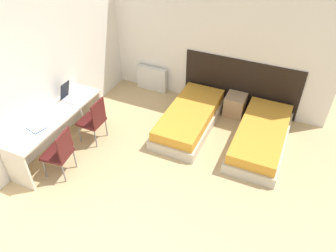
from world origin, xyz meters
TOP-DOWN VIEW (x-y plane):
  - wall_back at (0.00, 4.16)m, footprint 5.13×0.05m
  - wall_left at (-2.09, 2.07)m, footprint 0.05×5.13m
  - headboard_panel at (0.80, 4.12)m, footprint 2.40×0.03m
  - bed_near_window at (0.10, 3.09)m, footprint 0.90×1.99m
  - bed_near_door at (1.50, 3.09)m, footprint 0.90×1.99m
  - nightstand at (0.80, 3.87)m, footprint 0.40×0.43m
  - radiator at (-1.21, 4.04)m, footprint 0.72×0.12m
  - desk at (-1.79, 1.50)m, footprint 0.56×2.02m
  - chair_near_laptop at (-1.35, 1.98)m, footprint 0.42×0.42m
  - chair_near_notebook at (-1.35, 1.02)m, footprint 0.46×0.46m
  - laptop at (-1.82, 1.99)m, footprint 0.34×0.23m
  - open_notebook at (-1.81, 1.09)m, footprint 0.32×0.27m

SIDE VIEW (x-z plane):
  - bed_near_window at x=0.10m, z-range -0.01..0.40m
  - bed_near_door at x=1.50m, z-range -0.01..0.40m
  - nightstand at x=0.80m, z-range 0.00..0.44m
  - radiator at x=-1.21m, z-range 0.00..0.56m
  - chair_near_laptop at x=-1.35m, z-range 0.04..0.94m
  - chair_near_notebook at x=-1.35m, z-range 0.04..0.94m
  - headboard_panel at x=0.80m, z-range 0.00..1.12m
  - desk at x=-1.79m, z-range 0.22..0.99m
  - open_notebook at x=-1.81m, z-range 0.77..0.79m
  - laptop at x=-1.82m, z-range 0.67..1.02m
  - wall_back at x=0.00m, z-range 0.00..2.70m
  - wall_left at x=-2.09m, z-range 0.00..2.70m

